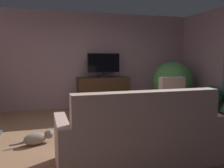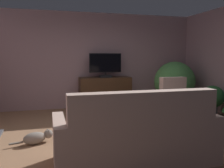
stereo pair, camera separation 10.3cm
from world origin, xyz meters
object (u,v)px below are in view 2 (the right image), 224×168
at_px(folded_newspaper, 110,111).
at_px(potted_plant_small_fern_corner, 213,98).
at_px(sofa_floral, 137,139).
at_px(potted_plant_tall_palm_by_window, 174,82).
at_px(tv_remote, 128,113).
at_px(cat, 37,137).
at_px(tv_cabinet, 105,94).
at_px(armchair_angled_to_table, 179,112).
at_px(coffee_table, 113,115).
at_px(television, 105,65).

height_order(folded_newspaper, potted_plant_small_fern_corner, potted_plant_small_fern_corner).
height_order(sofa_floral, potted_plant_tall_palm_by_window, potted_plant_tall_palm_by_window).
bearing_deg(sofa_floral, tv_remote, 78.30).
xyz_separation_m(folded_newspaper, cat, (-1.30, -0.09, -0.36)).
bearing_deg(tv_cabinet, potted_plant_small_fern_corner, -33.81).
xyz_separation_m(sofa_floral, armchair_angled_to_table, (1.43, 1.30, -0.02)).
bearing_deg(cat, sofa_floral, -40.35).
bearing_deg(tv_cabinet, coffee_table, -99.84).
bearing_deg(folded_newspaper, potted_plant_tall_palm_by_window, 54.48).
xyz_separation_m(sofa_floral, potted_plant_small_fern_corner, (2.74, 1.97, 0.11)).
xyz_separation_m(sofa_floral, potted_plant_tall_palm_by_window, (2.30, 3.04, 0.40)).
xyz_separation_m(armchair_angled_to_table, cat, (-2.78, -0.15, -0.22)).
distance_m(sofa_floral, cat, 1.79).
bearing_deg(tv_cabinet, cat, -126.35).
distance_m(coffee_table, armchair_angled_to_table, 1.45).
bearing_deg(potted_plant_tall_palm_by_window, tv_remote, -135.79).
distance_m(television, potted_plant_small_fern_corner, 2.89).
bearing_deg(potted_plant_tall_palm_by_window, coffee_table, -140.66).
xyz_separation_m(tv_remote, cat, (-1.56, 0.14, -0.36)).
bearing_deg(cat, folded_newspaper, 3.81).
relative_size(television, potted_plant_tall_palm_by_window, 0.68).
height_order(television, coffee_table, television).
distance_m(coffee_table, potted_plant_tall_palm_by_window, 3.01).
bearing_deg(tv_remote, folded_newspaper, -3.61).
relative_size(coffee_table, tv_remote, 5.97).
xyz_separation_m(folded_newspaper, potted_plant_small_fern_corner, (2.79, 0.73, -0.00)).
bearing_deg(armchair_angled_to_table, sofa_floral, -137.61).
relative_size(armchair_angled_to_table, potted_plant_tall_palm_by_window, 0.77).
distance_m(armchair_angled_to_table, potted_plant_small_fern_corner, 1.48).
xyz_separation_m(potted_plant_tall_palm_by_window, cat, (-3.65, -1.89, -0.64)).
bearing_deg(folded_newspaper, tv_cabinet, 95.84).
bearing_deg(tv_cabinet, television, -90.00).
xyz_separation_m(coffee_table, armchair_angled_to_table, (1.44, 0.16, -0.07)).
distance_m(tv_remote, armchair_angled_to_table, 1.26).
relative_size(tv_remote, armchair_angled_to_table, 0.17).
distance_m(folded_newspaper, sofa_floral, 1.24).
height_order(television, potted_plant_tall_palm_by_window, television).
bearing_deg(sofa_floral, potted_plant_small_fern_corner, 35.72).
height_order(tv_cabinet, potted_plant_small_fern_corner, tv_cabinet).
bearing_deg(television, tv_cabinet, 90.00).
distance_m(coffee_table, sofa_floral, 1.15).
height_order(folded_newspaper, potted_plant_tall_palm_by_window, potted_plant_tall_palm_by_window).
bearing_deg(potted_plant_tall_palm_by_window, tv_cabinet, 165.40).
relative_size(tv_cabinet, television, 1.59).
bearing_deg(potted_plant_tall_palm_by_window, cat, -152.64).
xyz_separation_m(tv_cabinet, potted_plant_small_fern_corner, (2.34, -1.56, 0.04)).
bearing_deg(folded_newspaper, cat, -159.22).
bearing_deg(coffee_table, sofa_floral, -89.32).
bearing_deg(television, armchair_angled_to_table, -64.78).
relative_size(armchair_angled_to_table, cat, 1.48).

